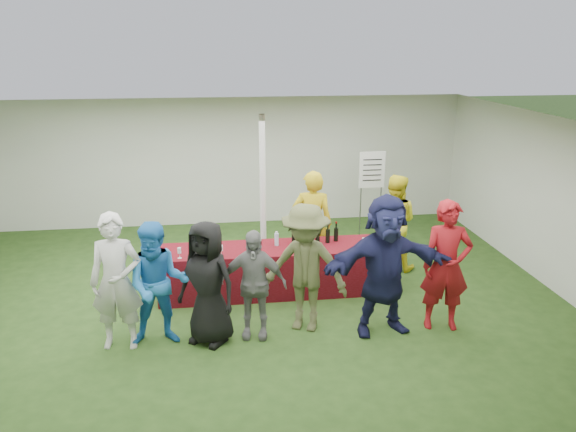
{
  "coord_description": "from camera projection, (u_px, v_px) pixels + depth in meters",
  "views": [
    {
      "loc": [
        -0.27,
        -7.73,
        3.84
      ],
      "look_at": [
        0.81,
        0.38,
        1.25
      ],
      "focal_mm": 35.0,
      "sensor_mm": 36.0,
      "label": 1
    }
  ],
  "objects": [
    {
      "name": "ground",
      "position": [
        238.0,
        304.0,
        8.5
      ],
      "size": [
        60.0,
        60.0,
        0.0
      ],
      "primitive_type": "plane",
      "color": "#284719",
      "rests_on": "ground"
    },
    {
      "name": "tent",
      "position": [
        263.0,
        196.0,
        9.29
      ],
      "size": [
        10.0,
        10.0,
        10.0
      ],
      "color": "white",
      "rests_on": "ground"
    },
    {
      "name": "serving_table",
      "position": [
        275.0,
        269.0,
        8.82
      ],
      "size": [
        3.6,
        0.8,
        0.75
      ],
      "primitive_type": "cube",
      "color": "maroon",
      "rests_on": "ground"
    },
    {
      "name": "wine_bottles",
      "position": [
        314.0,
        235.0,
        8.88
      ],
      "size": [
        0.75,
        0.12,
        0.32
      ],
      "color": "black",
      "rests_on": "serving_table"
    },
    {
      "name": "wine_glasses",
      "position": [
        242.0,
        248.0,
        8.37
      ],
      "size": [
        2.86,
        0.12,
        0.16
      ],
      "color": "silver",
      "rests_on": "serving_table"
    },
    {
      "name": "water_bottle",
      "position": [
        277.0,
        239.0,
        8.75
      ],
      "size": [
        0.07,
        0.07,
        0.23
      ],
      "color": "silver",
      "rests_on": "serving_table"
    },
    {
      "name": "bar_towel",
      "position": [
        376.0,
        240.0,
        8.95
      ],
      "size": [
        0.25,
        0.18,
        0.03
      ],
      "primitive_type": "cube",
      "color": "white",
      "rests_on": "serving_table"
    },
    {
      "name": "dump_bucket",
      "position": [
        377.0,
        242.0,
        8.67
      ],
      "size": [
        0.25,
        0.25,
        0.18
      ],
      "primitive_type": "cylinder",
      "color": "slate",
      "rests_on": "serving_table"
    },
    {
      "name": "wine_list_sign",
      "position": [
        372.0,
        177.0,
        10.74
      ],
      "size": [
        0.5,
        0.03,
        1.8
      ],
      "color": "slate",
      "rests_on": "ground"
    },
    {
      "name": "staff_pourer",
      "position": [
        312.0,
        224.0,
        9.27
      ],
      "size": [
        0.74,
        0.57,
        1.82
      ],
      "primitive_type": "imported",
      "rotation": [
        0.0,
        0.0,
        2.92
      ],
      "color": "gold",
      "rests_on": "ground"
    },
    {
      "name": "staff_back",
      "position": [
        394.0,
        222.0,
        9.62
      ],
      "size": [
        1.01,
        0.92,
        1.67
      ],
      "primitive_type": "imported",
      "rotation": [
        0.0,
        0.0,
        2.69
      ],
      "color": "yellow",
      "rests_on": "ground"
    },
    {
      "name": "customer_0",
      "position": [
        116.0,
        282.0,
        7.09
      ],
      "size": [
        0.69,
        0.48,
        1.81
      ],
      "primitive_type": "imported",
      "rotation": [
        0.0,
        0.0,
        -0.07
      ],
      "color": "beige",
      "rests_on": "ground"
    },
    {
      "name": "customer_1",
      "position": [
        158.0,
        284.0,
        7.19
      ],
      "size": [
        0.83,
        0.65,
        1.67
      ],
      "primitive_type": "imported",
      "rotation": [
        0.0,
        0.0,
        0.03
      ],
      "color": "blue",
      "rests_on": "ground"
    },
    {
      "name": "customer_2",
      "position": [
        208.0,
        283.0,
        7.23
      ],
      "size": [
        0.97,
        0.89,
        1.66
      ],
      "primitive_type": "imported",
      "rotation": [
        0.0,
        0.0,
        -0.58
      ],
      "color": "black",
      "rests_on": "ground"
    },
    {
      "name": "customer_3",
      "position": [
        253.0,
        284.0,
        7.39
      ],
      "size": [
        0.93,
        0.52,
        1.51
      ],
      "primitive_type": "imported",
      "rotation": [
        0.0,
        0.0,
        -0.18
      ],
      "color": "slate",
      "rests_on": "ground"
    },
    {
      "name": "customer_4",
      "position": [
        305.0,
        268.0,
        7.54
      ],
      "size": [
        1.33,
        1.07,
        1.79
      ],
      "primitive_type": "imported",
      "rotation": [
        0.0,
        0.0,
        -0.41
      ],
      "color": "#4F532F",
      "rests_on": "ground"
    },
    {
      "name": "customer_5",
      "position": [
        385.0,
        265.0,
        7.45
      ],
      "size": [
        1.85,
        0.76,
        1.94
      ],
      "primitive_type": "imported",
      "rotation": [
        0.0,
        0.0,
        0.11
      ],
      "color": "#1A1C44",
      "rests_on": "ground"
    },
    {
      "name": "customer_6",
      "position": [
        446.0,
        266.0,
        7.57
      ],
      "size": [
        0.73,
        0.55,
        1.82
      ],
      "primitive_type": "imported",
      "rotation": [
        0.0,
        0.0,
        -0.18
      ],
      "color": "maroon",
      "rests_on": "ground"
    }
  ]
}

